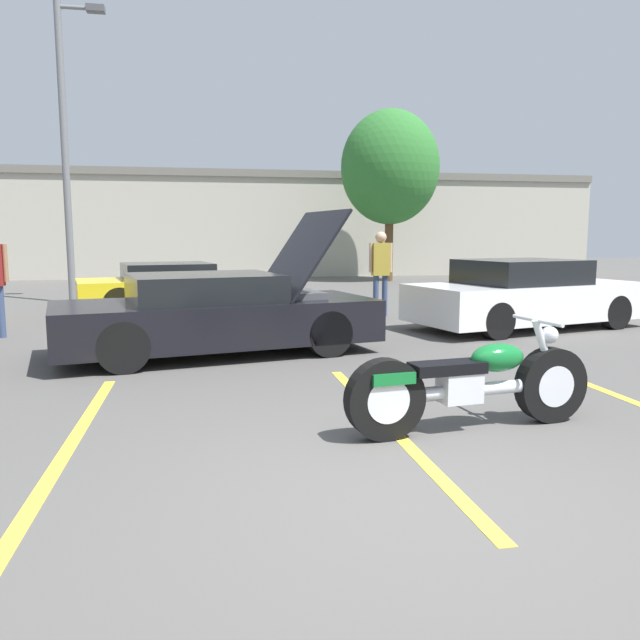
{
  "coord_description": "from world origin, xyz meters",
  "views": [
    {
      "loc": [
        -1.35,
        -3.71,
        1.75
      ],
      "look_at": [
        -0.06,
        3.12,
        0.8
      ],
      "focal_mm": 35.0,
      "sensor_mm": 36.0,
      "label": 1
    }
  ],
  "objects_px": {
    "show_car_hood_open": "(218,314)",
    "parked_car_right_row": "(526,296)",
    "tree_background": "(390,168)",
    "light_pole": "(68,141)",
    "parked_car_mid_row": "(174,288)",
    "spectator_midground": "(381,266)",
    "motorcycle": "(471,385)"
  },
  "relations": [
    {
      "from": "show_car_hood_open",
      "to": "parked_car_mid_row",
      "type": "height_order",
      "value": "show_car_hood_open"
    },
    {
      "from": "show_car_hood_open",
      "to": "parked_car_mid_row",
      "type": "distance_m",
      "value": 5.17
    },
    {
      "from": "light_pole",
      "to": "parked_car_right_row",
      "type": "xyz_separation_m",
      "value": [
        9.25,
        -6.32,
        -3.49
      ]
    },
    {
      "from": "tree_background",
      "to": "parked_car_right_row",
      "type": "bearing_deg",
      "value": -94.81
    },
    {
      "from": "tree_background",
      "to": "parked_car_right_row",
      "type": "distance_m",
      "value": 12.8
    },
    {
      "from": "spectator_midground",
      "to": "parked_car_right_row",
      "type": "bearing_deg",
      "value": -44.78
    },
    {
      "from": "light_pole",
      "to": "parked_car_mid_row",
      "type": "bearing_deg",
      "value": -46.29
    },
    {
      "from": "spectator_midground",
      "to": "light_pole",
      "type": "bearing_deg",
      "value": 149.63
    },
    {
      "from": "parked_car_right_row",
      "to": "spectator_midground",
      "type": "xyz_separation_m",
      "value": [
        -2.21,
        2.19,
        0.48
      ]
    },
    {
      "from": "motorcycle",
      "to": "spectator_midground",
      "type": "xyz_separation_m",
      "value": [
        1.43,
        7.86,
        0.68
      ]
    },
    {
      "from": "light_pole",
      "to": "spectator_midground",
      "type": "xyz_separation_m",
      "value": [
        7.04,
        -4.12,
        -3.01
      ]
    },
    {
      "from": "light_pole",
      "to": "spectator_midground",
      "type": "height_order",
      "value": "light_pole"
    },
    {
      "from": "motorcycle",
      "to": "parked_car_right_row",
      "type": "relative_size",
      "value": 0.5
    },
    {
      "from": "parked_car_mid_row",
      "to": "spectator_midground",
      "type": "bearing_deg",
      "value": -29.42
    },
    {
      "from": "light_pole",
      "to": "show_car_hood_open",
      "type": "height_order",
      "value": "light_pole"
    },
    {
      "from": "light_pole",
      "to": "parked_car_right_row",
      "type": "height_order",
      "value": "light_pole"
    },
    {
      "from": "parked_car_right_row",
      "to": "show_car_hood_open",
      "type": "bearing_deg",
      "value": -179.29
    },
    {
      "from": "light_pole",
      "to": "spectator_midground",
      "type": "relative_size",
      "value": 4.09
    },
    {
      "from": "tree_background",
      "to": "parked_car_right_row",
      "type": "height_order",
      "value": "tree_background"
    },
    {
      "from": "tree_background",
      "to": "show_car_hood_open",
      "type": "relative_size",
      "value": 1.3
    },
    {
      "from": "motorcycle",
      "to": "spectator_midground",
      "type": "bearing_deg",
      "value": 72.31
    },
    {
      "from": "tree_background",
      "to": "light_pole",
      "type": "bearing_deg",
      "value": -150.06
    },
    {
      "from": "motorcycle",
      "to": "show_car_hood_open",
      "type": "height_order",
      "value": "show_car_hood_open"
    },
    {
      "from": "spectator_midground",
      "to": "tree_background",
      "type": "bearing_deg",
      "value": 72.13
    },
    {
      "from": "light_pole",
      "to": "spectator_midground",
      "type": "bearing_deg",
      "value": -30.37
    },
    {
      "from": "parked_car_mid_row",
      "to": "show_car_hood_open",
      "type": "bearing_deg",
      "value": -92.53
    },
    {
      "from": "tree_background",
      "to": "show_car_hood_open",
      "type": "distance_m",
      "value": 15.78
    },
    {
      "from": "tree_background",
      "to": "parked_car_mid_row",
      "type": "relative_size",
      "value": 1.44
    },
    {
      "from": "motorcycle",
      "to": "show_car_hood_open",
      "type": "distance_m",
      "value": 4.66
    },
    {
      "from": "parked_car_right_row",
      "to": "spectator_midground",
      "type": "relative_size",
      "value": 2.65
    },
    {
      "from": "parked_car_mid_row",
      "to": "spectator_midground",
      "type": "relative_size",
      "value": 2.44
    },
    {
      "from": "show_car_hood_open",
      "to": "parked_car_right_row",
      "type": "distance_m",
      "value": 5.97
    }
  ]
}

